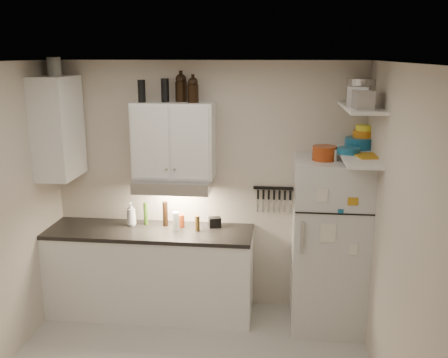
# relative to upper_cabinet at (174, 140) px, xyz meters

# --- Properties ---
(ceiling) EXTENTS (3.20, 3.00, 0.02)m
(ceiling) POSITION_rel_upper_cabinet_xyz_m (0.30, -1.33, 0.78)
(ceiling) COLOR white
(ceiling) RESTS_ON ground
(back_wall) EXTENTS (3.20, 0.02, 2.60)m
(back_wall) POSITION_rel_upper_cabinet_xyz_m (0.30, 0.18, -0.53)
(back_wall) COLOR beige
(back_wall) RESTS_ON ground
(right_wall) EXTENTS (0.02, 3.00, 2.60)m
(right_wall) POSITION_rel_upper_cabinet_xyz_m (1.91, -1.33, -0.53)
(right_wall) COLOR beige
(right_wall) RESTS_ON ground
(base_cabinet) EXTENTS (2.10, 0.60, 0.88)m
(base_cabinet) POSITION_rel_upper_cabinet_xyz_m (-0.25, -0.14, -1.39)
(base_cabinet) COLOR white
(base_cabinet) RESTS_ON floor
(countertop) EXTENTS (2.10, 0.62, 0.04)m
(countertop) POSITION_rel_upper_cabinet_xyz_m (-0.25, -0.14, -0.93)
(countertop) COLOR black
(countertop) RESTS_ON base_cabinet
(upper_cabinet) EXTENTS (0.80, 0.33, 0.75)m
(upper_cabinet) POSITION_rel_upper_cabinet_xyz_m (0.00, 0.00, 0.00)
(upper_cabinet) COLOR white
(upper_cabinet) RESTS_ON back_wall
(side_cabinet) EXTENTS (0.33, 0.55, 1.00)m
(side_cabinet) POSITION_rel_upper_cabinet_xyz_m (-1.14, -0.14, 0.12)
(side_cabinet) COLOR white
(side_cabinet) RESTS_ON left_wall
(range_hood) EXTENTS (0.76, 0.46, 0.12)m
(range_hood) POSITION_rel_upper_cabinet_xyz_m (0.00, -0.06, -0.44)
(range_hood) COLOR silver
(range_hood) RESTS_ON back_wall
(fridge) EXTENTS (0.70, 0.68, 1.70)m
(fridge) POSITION_rel_upper_cabinet_xyz_m (1.55, -0.18, -0.98)
(fridge) COLOR silver
(fridge) RESTS_ON floor
(shelf_hi) EXTENTS (0.30, 0.95, 0.03)m
(shelf_hi) POSITION_rel_upper_cabinet_xyz_m (1.75, -0.31, 0.38)
(shelf_hi) COLOR white
(shelf_hi) RESTS_ON right_wall
(shelf_lo) EXTENTS (0.30, 0.95, 0.03)m
(shelf_lo) POSITION_rel_upper_cabinet_xyz_m (1.75, -0.31, -0.07)
(shelf_lo) COLOR white
(shelf_lo) RESTS_ON right_wall
(knife_strip) EXTENTS (0.42, 0.02, 0.03)m
(knife_strip) POSITION_rel_upper_cabinet_xyz_m (1.00, 0.15, -0.51)
(knife_strip) COLOR black
(knife_strip) RESTS_ON back_wall
(dutch_oven) EXTENTS (0.26, 0.26, 0.13)m
(dutch_oven) POSITION_rel_upper_cabinet_xyz_m (1.46, -0.21, -0.06)
(dutch_oven) COLOR #923511
(dutch_oven) RESTS_ON fridge
(book_stack) EXTENTS (0.26, 0.30, 0.09)m
(book_stack) POSITION_rel_upper_cabinet_xyz_m (1.83, -0.37, -0.08)
(book_stack) COLOR #BC8217
(book_stack) RESTS_ON fridge
(spice_jar) EXTENTS (0.08, 0.08, 0.11)m
(spice_jar) POSITION_rel_upper_cabinet_xyz_m (1.54, -0.25, -0.07)
(spice_jar) COLOR silver
(spice_jar) RESTS_ON fridge
(stock_pot) EXTENTS (0.37, 0.37, 0.22)m
(stock_pot) POSITION_rel_upper_cabinet_xyz_m (1.81, 0.02, 0.50)
(stock_pot) COLOR silver
(stock_pot) RESTS_ON shelf_hi
(tin_a) EXTENTS (0.22, 0.21, 0.18)m
(tin_a) POSITION_rel_upper_cabinet_xyz_m (1.71, -0.43, 0.48)
(tin_a) COLOR #AAAAAD
(tin_a) RESTS_ON shelf_hi
(tin_b) EXTENTS (0.17, 0.17, 0.15)m
(tin_b) POSITION_rel_upper_cabinet_xyz_m (1.72, -0.57, 0.47)
(tin_b) COLOR #AAAAAD
(tin_b) RESTS_ON shelf_hi
(bowl_teal) EXTENTS (0.26, 0.26, 0.11)m
(bowl_teal) POSITION_rel_upper_cabinet_xyz_m (1.80, 0.01, 0.00)
(bowl_teal) COLOR #175D83
(bowl_teal) RESTS_ON shelf_lo
(bowl_orange) EXTENTS (0.21, 0.21, 0.06)m
(bowl_orange) POSITION_rel_upper_cabinet_xyz_m (1.85, 0.05, 0.09)
(bowl_orange) COLOR orange
(bowl_orange) RESTS_ON bowl_teal
(bowl_yellow) EXTENTS (0.16, 0.16, 0.05)m
(bowl_yellow) POSITION_rel_upper_cabinet_xyz_m (1.85, 0.05, 0.15)
(bowl_yellow) COLOR yellow
(bowl_yellow) RESTS_ON bowl_orange
(plates) EXTENTS (0.27, 0.27, 0.05)m
(plates) POSITION_rel_upper_cabinet_xyz_m (1.67, -0.24, -0.02)
(plates) COLOR #175D83
(plates) RESTS_ON shelf_lo
(growler_a) EXTENTS (0.13, 0.13, 0.28)m
(growler_a) POSITION_rel_upper_cabinet_xyz_m (0.07, 0.06, 0.51)
(growler_a) COLOR black
(growler_a) RESTS_ON upper_cabinet
(growler_b) EXTENTS (0.12, 0.12, 0.25)m
(growler_b) POSITION_rel_upper_cabinet_xyz_m (0.20, -0.02, 0.50)
(growler_b) COLOR black
(growler_b) RESTS_ON upper_cabinet
(thermos_a) EXTENTS (0.10, 0.10, 0.23)m
(thermos_a) POSITION_rel_upper_cabinet_xyz_m (-0.08, 0.01, 0.49)
(thermos_a) COLOR black
(thermos_a) RESTS_ON upper_cabinet
(thermos_b) EXTENTS (0.10, 0.10, 0.22)m
(thermos_b) POSITION_rel_upper_cabinet_xyz_m (-0.30, -0.05, 0.48)
(thermos_b) COLOR black
(thermos_b) RESTS_ON upper_cabinet
(side_jar) EXTENTS (0.16, 0.16, 0.18)m
(side_jar) POSITION_rel_upper_cabinet_xyz_m (-1.18, -0.02, 0.71)
(side_jar) COLOR silver
(side_jar) RESTS_ON side_cabinet
(soap_bottle) EXTENTS (0.12, 0.12, 0.28)m
(soap_bottle) POSITION_rel_upper_cabinet_xyz_m (-0.47, -0.03, -0.76)
(soap_bottle) COLOR white
(soap_bottle) RESTS_ON countertop
(pepper_mill) EXTENTS (0.05, 0.05, 0.16)m
(pepper_mill) POSITION_rel_upper_cabinet_xyz_m (0.24, -0.11, -0.83)
(pepper_mill) COLOR brown
(pepper_mill) RESTS_ON countertop
(oil_bottle) EXTENTS (0.05, 0.05, 0.24)m
(oil_bottle) POSITION_rel_upper_cabinet_xyz_m (-0.32, 0.02, -0.79)
(oil_bottle) COLOR #365C17
(oil_bottle) RESTS_ON countertop
(vinegar_bottle) EXTENTS (0.06, 0.06, 0.26)m
(vinegar_bottle) POSITION_rel_upper_cabinet_xyz_m (-0.11, 0.00, -0.77)
(vinegar_bottle) COLOR black
(vinegar_bottle) RESTS_ON countertop
(clear_bottle) EXTENTS (0.07, 0.07, 0.20)m
(clear_bottle) POSITION_rel_upper_cabinet_xyz_m (0.03, -0.13, -0.81)
(clear_bottle) COLOR silver
(clear_bottle) RESTS_ON countertop
(red_jar) EXTENTS (0.08, 0.08, 0.13)m
(red_jar) POSITION_rel_upper_cabinet_xyz_m (0.06, -0.02, -0.84)
(red_jar) COLOR #923511
(red_jar) RESTS_ON countertop
(caddy) EXTENTS (0.14, 0.12, 0.10)m
(caddy) POSITION_rel_upper_cabinet_xyz_m (0.40, 0.02, -0.85)
(caddy) COLOR black
(caddy) RESTS_ON countertop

